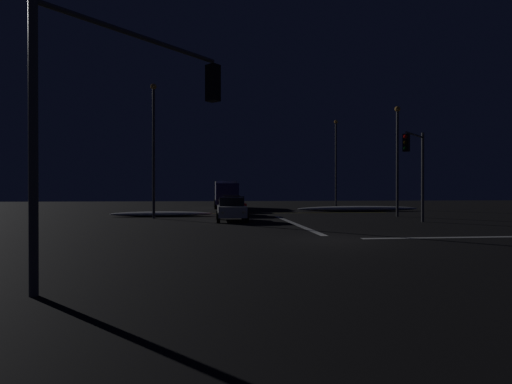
{
  "coord_description": "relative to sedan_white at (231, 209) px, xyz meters",
  "views": [
    {
      "loc": [
        -5.12,
        -17.14,
        2.09
      ],
      "look_at": [
        -1.99,
        11.78,
        1.94
      ],
      "focal_mm": 29.2,
      "sensor_mm": 36.0,
      "label": 1
    }
  ],
  "objects": [
    {
      "name": "stop_line_north",
      "position": [
        3.77,
        -2.57,
        -0.8
      ],
      "size": [
        0.35,
        14.01,
        0.01
      ],
      "color": "white",
      "rests_on": "ground"
    },
    {
      "name": "streetlamp_right_near",
      "position": [
        13.05,
        3.03,
        4.18
      ],
      "size": [
        0.44,
        0.44,
        8.59
      ],
      "color": "#424247",
      "rests_on": "ground"
    },
    {
      "name": "sedan_orange",
      "position": [
        0.54,
        11.59,
        0.0
      ],
      "size": [
        2.02,
        4.33,
        1.57
      ],
      "color": "#C66014",
      "rests_on": "ground"
    },
    {
      "name": "sedan_white",
      "position": [
        0.0,
        0.0,
        0.0
      ],
      "size": [
        2.02,
        4.33,
        1.57
      ],
      "color": "silver",
      "rests_on": "ground"
    },
    {
      "name": "ground",
      "position": [
        3.77,
        -10.75,
        -0.85
      ],
      "size": [
        120.0,
        120.0,
        0.1
      ],
      "primitive_type": "cube",
      "color": "black"
    },
    {
      "name": "streetlamp_left_near",
      "position": [
        -5.52,
        3.03,
        4.82
      ],
      "size": [
        0.44,
        0.44,
        9.83
      ],
      "color": "#424247",
      "rests_on": "ground"
    },
    {
      "name": "streetlamp_right_far",
      "position": [
        13.05,
        19.03,
        5.0
      ],
      "size": [
        0.44,
        0.44,
        10.19
      ],
      "color": "#424247",
      "rests_on": "ground"
    },
    {
      "name": "sedan_red",
      "position": [
        0.47,
        6.02,
        0.0
      ],
      "size": [
        2.02,
        4.33,
        1.57
      ],
      "color": "maroon",
      "rests_on": "ground"
    },
    {
      "name": "centre_line_ns",
      "position": [
        3.77,
        9.03,
        -0.8
      ],
      "size": [
        22.0,
        0.15,
        0.01
      ],
      "color": "yellow",
      "rests_on": "ground"
    },
    {
      "name": "traffic_signal_sw",
      "position": [
        -3.29,
        -17.8,
        3.46
      ],
      "size": [
        3.84,
        3.84,
        6.09
      ],
      "color": "#4C4C51",
      "rests_on": "ground"
    },
    {
      "name": "box_truck",
      "position": [
        0.34,
        19.65,
        0.91
      ],
      "size": [
        2.68,
        8.28,
        3.08
      ],
      "color": "navy",
      "rests_on": "ground"
    },
    {
      "name": "snow_bank_left_curb",
      "position": [
        -5.22,
        5.25,
        -0.6
      ],
      "size": [
        7.92,
        1.5,
        0.4
      ],
      "color": "white",
      "rests_on": "ground"
    },
    {
      "name": "snow_bank_right_curb",
      "position": [
        12.75,
        10.91,
        -0.54
      ],
      "size": [
        11.95,
        1.5,
        0.52
      ],
      "color": "white",
      "rests_on": "ground"
    },
    {
      "name": "traffic_signal_ne",
      "position": [
        11.37,
        -3.14,
        3.16
      ],
      "size": [
        2.52,
        2.52,
        5.81
      ],
      "color": "#4C4C51",
      "rests_on": "ground"
    }
  ]
}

